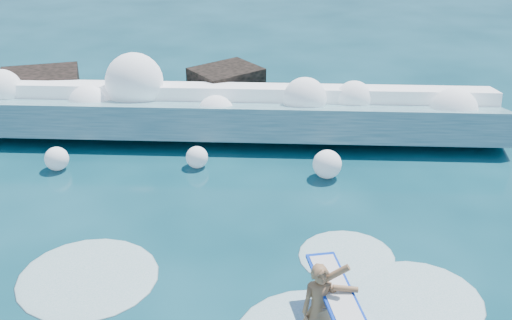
# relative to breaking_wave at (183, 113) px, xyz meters

# --- Properties ---
(ground) EXTENTS (200.00, 200.00, 0.00)m
(ground) POSITION_rel_breaking_wave_xyz_m (0.76, -6.29, -0.53)
(ground) COLOR #07303D
(ground) RESTS_ON ground
(breaking_wave) EXTENTS (17.50, 2.75, 1.51)m
(breaking_wave) POSITION_rel_breaking_wave_xyz_m (0.00, 0.00, 0.00)
(breaking_wave) COLOR teal
(breaking_wave) RESTS_ON ground
(rock_cluster) EXTENTS (8.29, 3.29, 1.35)m
(rock_cluster) POSITION_rel_breaking_wave_xyz_m (-2.05, 1.71, -0.10)
(rock_cluster) COLOR black
(rock_cluster) RESTS_ON ground
(surfer_with_board) EXTENTS (1.09, 2.85, 1.63)m
(surfer_with_board) POSITION_rel_breaking_wave_xyz_m (3.54, -8.34, 0.07)
(surfer_with_board) COLOR #8E6442
(surfer_with_board) RESTS_ON ground
(wave_spray) EXTENTS (15.77, 4.25, 2.13)m
(wave_spray) POSITION_rel_breaking_wave_xyz_m (0.11, -0.12, 0.45)
(wave_spray) COLOR white
(wave_spray) RESTS_ON ground
(surf_foam) EXTENTS (9.60, 5.26, 0.14)m
(surf_foam) POSITION_rel_breaking_wave_xyz_m (2.81, -7.82, -0.53)
(surf_foam) COLOR silver
(surf_foam) RESTS_ON ground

